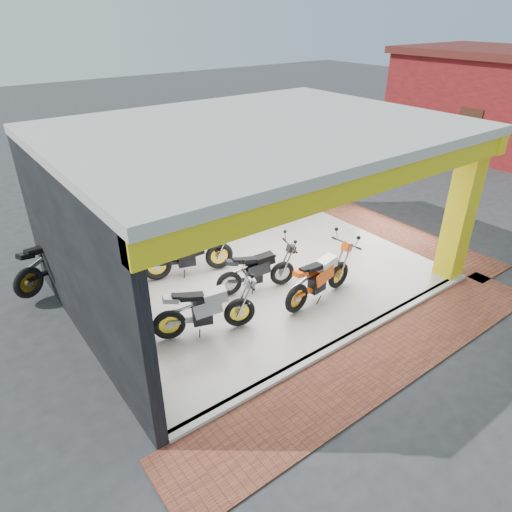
{
  "coord_description": "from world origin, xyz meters",
  "views": [
    {
      "loc": [
        -5.77,
        -5.64,
        5.8
      ],
      "look_at": [
        -0.36,
        1.58,
        0.9
      ],
      "focal_mm": 32.0,
      "sensor_mm": 36.0,
      "label": 1
    }
  ],
  "objects": [
    {
      "name": "left_wall",
      "position": [
        -4.1,
        2.0,
        1.75
      ],
      "size": [
        0.2,
        6.2,
        3.5
      ],
      "primitive_type": "cube",
      "color": "black",
      "rests_on": "ground"
    },
    {
      "name": "moto_row_b",
      "position": [
        0.16,
        1.26,
        0.71
      ],
      "size": [
        2.12,
        1.26,
        1.22
      ],
      "primitive_type": null,
      "rotation": [
        0.0,
        0.0,
        -0.28
      ],
      "color": "black",
      "rests_on": "showroom_floor"
    },
    {
      "name": "ground",
      "position": [
        0.0,
        0.0,
        0.0
      ],
      "size": [
        80.0,
        80.0,
        0.0
      ],
      "primitive_type": "plane",
      "color": "#2D2D30",
      "rests_on": "ground"
    },
    {
      "name": "moto_row_d",
      "position": [
        -2.38,
        4.17,
        0.69
      ],
      "size": [
        2.05,
        1.45,
        1.18
      ],
      "primitive_type": null,
      "rotation": [
        0.0,
        0.0,
        0.43
      ],
      "color": "#F54B0A",
      "rests_on": "showroom_floor"
    },
    {
      "name": "moto_row_c",
      "position": [
        -0.6,
        2.76,
        0.82
      ],
      "size": [
        2.49,
        1.5,
        1.43
      ],
      "primitive_type": null,
      "rotation": [
        0.0,
        0.0,
        -0.29
      ],
      "color": "black",
      "rests_on": "showroom_floor"
    },
    {
      "name": "moto_row_e",
      "position": [
        -3.22,
        4.82,
        0.84
      ],
      "size": [
        2.57,
        1.77,
        1.47
      ],
      "primitive_type": null,
      "rotation": [
        0.0,
        0.0,
        0.4
      ],
      "color": "black",
      "rests_on": "showroom_floor"
    },
    {
      "name": "moto_hero",
      "position": [
        1.1,
        0.39,
        0.76
      ],
      "size": [
        2.24,
        1.03,
        1.33
      ],
      "primitive_type": null,
      "rotation": [
        0.0,
        0.0,
        0.11
      ],
      "color": "#FF500A",
      "rests_on": "showroom_floor"
    },
    {
      "name": "paver_right",
      "position": [
        4.8,
        2.0,
        0.01
      ],
      "size": [
        1.4,
        7.0,
        0.03
      ],
      "primitive_type": "cube",
      "color": "brown",
      "rests_on": "ground"
    },
    {
      "name": "moto_row_a",
      "position": [
        -1.54,
        0.55,
        0.76
      ],
      "size": [
        2.31,
        1.49,
        1.32
      ],
      "primitive_type": null,
      "rotation": [
        0.0,
        0.0,
        -0.35
      ],
      "color": "#A0A3A7",
      "rests_on": "showroom_floor"
    },
    {
      "name": "back_wall",
      "position": [
        0.0,
        5.1,
        1.75
      ],
      "size": [
        8.2,
        0.2,
        3.5
      ],
      "primitive_type": "cube",
      "color": "black",
      "rests_on": "ground"
    },
    {
      "name": "header_beam_right",
      "position": [
        4.0,
        2.0,
        3.3
      ],
      "size": [
        0.3,
        6.4,
        0.4
      ],
      "primitive_type": "cube",
      "color": "yellow",
      "rests_on": "corner_column"
    },
    {
      "name": "paver_front",
      "position": [
        0.0,
        -1.8,
        0.01
      ],
      "size": [
        9.0,
        1.4,
        0.03
      ],
      "primitive_type": "cube",
      "color": "brown",
      "rests_on": "ground"
    },
    {
      "name": "showroom_ceiling",
      "position": [
        0.0,
        2.0,
        3.6
      ],
      "size": [
        8.4,
        6.4,
        0.2
      ],
      "primitive_type": "cube",
      "color": "beige",
      "rests_on": "corner_column"
    },
    {
      "name": "floor_kerb",
      "position": [
        0.0,
        -1.02,
        0.05
      ],
      "size": [
        8.0,
        0.2,
        0.1
      ],
      "primitive_type": "cube",
      "color": "silver",
      "rests_on": "ground"
    },
    {
      "name": "header_beam_front",
      "position": [
        0.0,
        -1.0,
        3.3
      ],
      "size": [
        8.4,
        0.3,
        0.4
      ],
      "primitive_type": "cube",
      "color": "yellow",
      "rests_on": "corner_column"
    },
    {
      "name": "corner_column",
      "position": [
        3.75,
        -0.75,
        1.75
      ],
      "size": [
        0.5,
        0.5,
        3.5
      ],
      "primitive_type": "cube",
      "color": "yellow",
      "rests_on": "ground"
    },
    {
      "name": "showroom_floor",
      "position": [
        0.0,
        2.0,
        0.05
      ],
      "size": [
        8.0,
        6.0,
        0.1
      ],
      "primitive_type": "cube",
      "color": "silver",
      "rests_on": "ground"
    }
  ]
}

